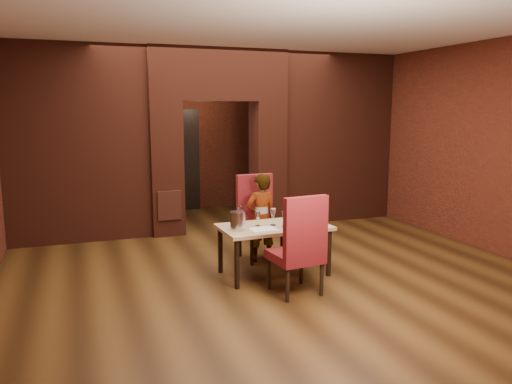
{
  "coord_description": "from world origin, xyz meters",
  "views": [
    {
      "loc": [
        -2.42,
        -6.59,
        2.18
      ],
      "look_at": [
        -0.01,
        0.0,
        1.0
      ],
      "focal_mm": 35.0,
      "sensor_mm": 36.0,
      "label": 1
    }
  ],
  "objects_px": {
    "wine_glass_c": "(284,219)",
    "water_bottle": "(240,215)",
    "wine_glass_a": "(258,219)",
    "potted_plant": "(310,236)",
    "dining_table": "(274,250)",
    "chair_near": "(295,244)",
    "wine_glass_b": "(273,217)",
    "person_seated": "(261,218)",
    "wine_bucket": "(238,221)",
    "chair_far": "(261,218)"
  },
  "relations": [
    {
      "from": "wine_bucket",
      "to": "potted_plant",
      "type": "distance_m",
      "value": 1.79
    },
    {
      "from": "chair_near",
      "to": "potted_plant",
      "type": "height_order",
      "value": "chair_near"
    },
    {
      "from": "chair_near",
      "to": "wine_glass_c",
      "type": "xyz_separation_m",
      "value": [
        0.12,
        0.6,
        0.16
      ]
    },
    {
      "from": "chair_near",
      "to": "person_seated",
      "type": "bearing_deg",
      "value": -98.86
    },
    {
      "from": "wine_glass_a",
      "to": "wine_glass_c",
      "type": "height_order",
      "value": "wine_glass_c"
    },
    {
      "from": "wine_glass_c",
      "to": "water_bottle",
      "type": "distance_m",
      "value": 0.58
    },
    {
      "from": "chair_far",
      "to": "wine_glass_c",
      "type": "bearing_deg",
      "value": -90.63
    },
    {
      "from": "chair_far",
      "to": "wine_bucket",
      "type": "height_order",
      "value": "chair_far"
    },
    {
      "from": "wine_glass_a",
      "to": "water_bottle",
      "type": "distance_m",
      "value": 0.23
    },
    {
      "from": "chair_far",
      "to": "person_seated",
      "type": "relative_size",
      "value": 0.96
    },
    {
      "from": "person_seated",
      "to": "potted_plant",
      "type": "height_order",
      "value": "person_seated"
    },
    {
      "from": "person_seated",
      "to": "wine_glass_a",
      "type": "bearing_deg",
      "value": 59.91
    },
    {
      "from": "wine_glass_c",
      "to": "water_bottle",
      "type": "bearing_deg",
      "value": 153.86
    },
    {
      "from": "chair_far",
      "to": "water_bottle",
      "type": "relative_size",
      "value": 4.55
    },
    {
      "from": "wine_glass_a",
      "to": "wine_bucket",
      "type": "distance_m",
      "value": 0.35
    },
    {
      "from": "chair_far",
      "to": "water_bottle",
      "type": "bearing_deg",
      "value": -134.13
    },
    {
      "from": "wine_bucket",
      "to": "potted_plant",
      "type": "xyz_separation_m",
      "value": [
        1.45,
        0.9,
        -0.55
      ]
    },
    {
      "from": "person_seated",
      "to": "potted_plant",
      "type": "distance_m",
      "value": 0.99
    },
    {
      "from": "wine_glass_b",
      "to": "potted_plant",
      "type": "distance_m",
      "value": 1.36
    },
    {
      "from": "wine_glass_a",
      "to": "water_bottle",
      "type": "bearing_deg",
      "value": 156.51
    },
    {
      "from": "chair_near",
      "to": "potted_plant",
      "type": "bearing_deg",
      "value": -127.74
    },
    {
      "from": "wine_bucket",
      "to": "chair_far",
      "type": "bearing_deg",
      "value": 52.35
    },
    {
      "from": "chair_near",
      "to": "wine_glass_b",
      "type": "bearing_deg",
      "value": -96.22
    },
    {
      "from": "chair_far",
      "to": "water_bottle",
      "type": "height_order",
      "value": "chair_far"
    },
    {
      "from": "chair_near",
      "to": "wine_bucket",
      "type": "distance_m",
      "value": 0.83
    },
    {
      "from": "dining_table",
      "to": "person_seated",
      "type": "xyz_separation_m",
      "value": [
        0.05,
        0.62,
        0.3
      ]
    },
    {
      "from": "dining_table",
      "to": "wine_bucket",
      "type": "distance_m",
      "value": 0.7
    },
    {
      "from": "potted_plant",
      "to": "person_seated",
      "type": "bearing_deg",
      "value": -166.9
    },
    {
      "from": "dining_table",
      "to": "potted_plant",
      "type": "xyz_separation_m",
      "value": [
        0.93,
        0.83,
        -0.1
      ]
    },
    {
      "from": "chair_near",
      "to": "wine_glass_b",
      "type": "relative_size",
      "value": 5.44
    },
    {
      "from": "person_seated",
      "to": "potted_plant",
      "type": "xyz_separation_m",
      "value": [
        0.88,
        0.2,
        -0.4
      ]
    },
    {
      "from": "wine_bucket",
      "to": "water_bottle",
      "type": "relative_size",
      "value": 0.88
    },
    {
      "from": "wine_glass_c",
      "to": "chair_near",
      "type": "bearing_deg",
      "value": -101.12
    },
    {
      "from": "person_seated",
      "to": "wine_glass_b",
      "type": "distance_m",
      "value": 0.63
    },
    {
      "from": "chair_far",
      "to": "water_bottle",
      "type": "distance_m",
      "value": 0.76
    },
    {
      "from": "wine_glass_a",
      "to": "wine_bucket",
      "type": "height_order",
      "value": "wine_bucket"
    },
    {
      "from": "person_seated",
      "to": "water_bottle",
      "type": "height_order",
      "value": "person_seated"
    },
    {
      "from": "dining_table",
      "to": "wine_glass_b",
      "type": "distance_m",
      "value": 0.44
    },
    {
      "from": "person_seated",
      "to": "water_bottle",
      "type": "bearing_deg",
      "value": 39.47
    },
    {
      "from": "potted_plant",
      "to": "wine_glass_b",
      "type": "bearing_deg",
      "value": -139.19
    },
    {
      "from": "chair_near",
      "to": "wine_glass_a",
      "type": "distance_m",
      "value": 0.8
    },
    {
      "from": "dining_table",
      "to": "wine_glass_c",
      "type": "relative_size",
      "value": 7.23
    },
    {
      "from": "chair_far",
      "to": "wine_glass_b",
      "type": "bearing_deg",
      "value": -99.71
    },
    {
      "from": "chair_far",
      "to": "wine_glass_c",
      "type": "relative_size",
      "value": 6.23
    },
    {
      "from": "wine_glass_b",
      "to": "wine_bucket",
      "type": "xyz_separation_m",
      "value": [
        -0.51,
        -0.09,
        0.01
      ]
    },
    {
      "from": "person_seated",
      "to": "wine_glass_c",
      "type": "xyz_separation_m",
      "value": [
        0.05,
        -0.72,
        0.13
      ]
    },
    {
      "from": "wine_bucket",
      "to": "potted_plant",
      "type": "height_order",
      "value": "wine_bucket"
    },
    {
      "from": "wine_glass_a",
      "to": "water_bottle",
      "type": "xyz_separation_m",
      "value": [
        -0.21,
        0.09,
        0.04
      ]
    },
    {
      "from": "wine_glass_a",
      "to": "potted_plant",
      "type": "relative_size",
      "value": 0.4
    },
    {
      "from": "chair_near",
      "to": "wine_glass_a",
      "type": "height_order",
      "value": "chair_near"
    }
  ]
}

